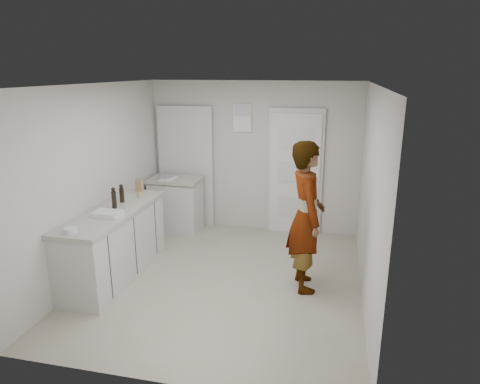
% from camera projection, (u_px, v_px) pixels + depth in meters
% --- Properties ---
extents(ground, '(4.00, 4.00, 0.00)m').
position_uv_depth(ground, '(224.00, 279.00, 5.65)').
color(ground, '#A7A08C').
rests_on(ground, ground).
extents(room_shell, '(4.00, 4.00, 4.00)m').
position_uv_depth(room_shell, '(243.00, 170.00, 7.23)').
color(room_shell, beige).
rests_on(room_shell, ground).
extents(main_counter, '(0.64, 1.96, 0.93)m').
position_uv_depth(main_counter, '(114.00, 246.00, 5.65)').
color(main_counter, silver).
rests_on(main_counter, ground).
extents(side_counter, '(0.84, 0.61, 0.93)m').
position_uv_depth(side_counter, '(176.00, 207.00, 7.25)').
color(side_counter, silver).
rests_on(side_counter, ground).
extents(person, '(0.62, 0.78, 1.88)m').
position_uv_depth(person, '(306.00, 217.00, 5.22)').
color(person, silver).
rests_on(person, ground).
extents(cake_mix_box, '(0.13, 0.09, 0.19)m').
position_uv_depth(cake_mix_box, '(139.00, 185.00, 6.30)').
color(cake_mix_box, '#906B48').
rests_on(cake_mix_box, main_counter).
extents(spice_jar, '(0.05, 0.05, 0.07)m').
position_uv_depth(spice_jar, '(140.00, 195.00, 6.06)').
color(spice_jar, tan).
rests_on(spice_jar, main_counter).
extents(oil_cruet_a, '(0.06, 0.06, 0.25)m').
position_uv_depth(oil_cruet_a, '(122.00, 194.00, 5.80)').
color(oil_cruet_a, black).
rests_on(oil_cruet_a, main_counter).
extents(oil_cruet_b, '(0.06, 0.06, 0.28)m').
position_uv_depth(oil_cruet_b, '(114.00, 198.00, 5.55)').
color(oil_cruet_b, black).
rests_on(oil_cruet_b, main_counter).
extents(baking_dish, '(0.34, 0.25, 0.06)m').
position_uv_depth(baking_dish, '(108.00, 214.00, 5.28)').
color(baking_dish, silver).
rests_on(baking_dish, main_counter).
extents(egg_bowl, '(0.14, 0.14, 0.06)m').
position_uv_depth(egg_bowl, '(71.00, 230.00, 4.74)').
color(egg_bowl, silver).
rests_on(egg_bowl, main_counter).
extents(papers, '(0.24, 0.30, 0.01)m').
position_uv_depth(papers, '(168.00, 178.00, 7.08)').
color(papers, white).
rests_on(papers, side_counter).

